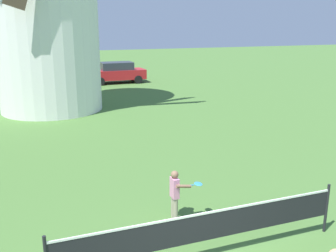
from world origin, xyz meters
TOP-DOWN VIEW (x-y plane):
  - tennis_net at (0.33, 1.50)m, footprint 5.80×0.06m
  - player_far at (0.40, 3.19)m, footprint 0.70×0.47m
  - parked_car_green at (-0.41, 24.08)m, footprint 4.03×2.12m
  - parked_car_red at (3.99, 24.05)m, footprint 4.16×1.88m

SIDE VIEW (x-z plane):
  - player_far at x=0.40m, z-range 0.08..1.26m
  - tennis_net at x=0.33m, z-range 0.14..1.24m
  - parked_car_green at x=-0.41m, z-range 0.03..1.59m
  - parked_car_red at x=3.99m, z-range 0.03..1.59m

